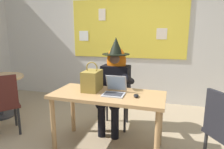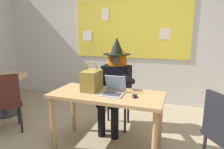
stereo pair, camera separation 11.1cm
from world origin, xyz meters
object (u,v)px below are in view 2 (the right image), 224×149
(laptop, at_px, (114,90))
(chair_spare_by_window, at_px, (5,100))
(desk_main, at_px, (107,101))
(computer_mouse, at_px, (135,96))
(side_table_round, at_px, (2,86))
(handbag, at_px, (92,80))
(person_costumed, at_px, (115,79))
(chair_at_desk, at_px, (117,94))

(laptop, distance_m, chair_spare_by_window, 1.63)
(desk_main, bearing_deg, computer_mouse, -6.72)
(side_table_round, bearing_deg, computer_mouse, -10.44)
(handbag, bearing_deg, person_costumed, 70.01)
(desk_main, relative_size, handbag, 3.74)
(computer_mouse, xyz_separation_m, side_table_round, (-2.50, 0.46, -0.21))
(chair_spare_by_window, bearing_deg, handbag, -131.47)
(side_table_round, bearing_deg, chair_at_desk, 7.08)
(laptop, distance_m, handbag, 0.34)
(computer_mouse, relative_size, handbag, 0.28)
(computer_mouse, relative_size, chair_spare_by_window, 0.11)
(desk_main, height_order, laptop, laptop)
(computer_mouse, bearing_deg, handbag, 160.27)
(chair_at_desk, distance_m, side_table_round, 2.09)
(desk_main, bearing_deg, handbag, 162.50)
(person_costumed, bearing_deg, side_table_round, -84.52)
(desk_main, distance_m, chair_at_desk, 0.69)
(computer_mouse, bearing_deg, laptop, 160.65)
(person_costumed, xyz_separation_m, laptop, (0.14, -0.54, -0.01))
(chair_at_desk, relative_size, handbag, 2.42)
(chair_at_desk, bearing_deg, desk_main, 0.04)
(person_costumed, distance_m, handbag, 0.52)
(person_costumed, bearing_deg, desk_main, 7.77)
(computer_mouse, relative_size, side_table_round, 0.12)
(desk_main, height_order, person_costumed, person_costumed)
(laptop, bearing_deg, handbag, 168.16)
(person_costumed, xyz_separation_m, handbag, (-0.17, -0.48, 0.08))
(chair_at_desk, height_order, side_table_round, chair_at_desk)
(chair_at_desk, xyz_separation_m, computer_mouse, (0.43, -0.72, 0.24))
(desk_main, bearing_deg, chair_at_desk, 95.38)
(laptop, distance_m, computer_mouse, 0.28)
(person_costumed, height_order, chair_spare_by_window, person_costumed)
(chair_at_desk, height_order, computer_mouse, chair_at_desk)
(desk_main, bearing_deg, person_costumed, 96.00)
(computer_mouse, bearing_deg, person_costumed, 116.46)
(desk_main, xyz_separation_m, computer_mouse, (0.36, -0.04, 0.12))
(laptop, bearing_deg, chair_at_desk, 102.15)
(laptop, distance_m, side_table_round, 2.28)
(chair_at_desk, distance_m, laptop, 0.73)
(desk_main, xyz_separation_m, side_table_round, (-2.14, 0.42, -0.09))
(handbag, bearing_deg, chair_at_desk, 74.33)
(laptop, height_order, computer_mouse, laptop)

